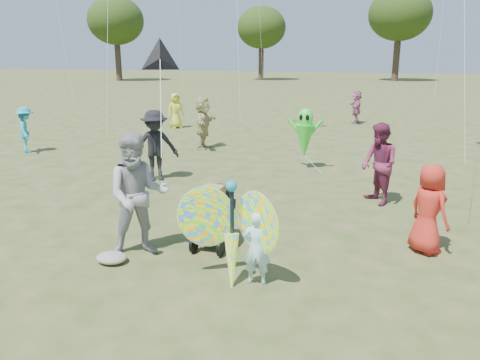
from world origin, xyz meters
name	(u,v)px	position (x,y,z in m)	size (l,w,h in m)	color
ground	(221,278)	(0.00, 0.00, 0.00)	(160.00, 160.00, 0.00)	#51592B
child_girl	(257,248)	(0.54, 0.02, 0.54)	(0.40, 0.26, 1.09)	#ABE1F3
adult_man	(138,195)	(-1.56, 0.39, 1.02)	(0.99, 0.77, 2.03)	#9D9CA2
grey_bag	(112,258)	(-1.84, -0.03, 0.08)	(0.50, 0.41, 0.16)	gray
crowd_a	(429,209)	(2.90, 1.97, 0.75)	(0.73, 0.48, 1.50)	red
crowd_b	(155,146)	(-3.54, 4.68, 0.92)	(1.18, 0.68, 1.83)	black
crowd_d	(203,123)	(-3.99, 8.97, 0.90)	(1.66, 0.53, 1.79)	tan
crowd_e	(379,164)	(2.02, 4.43, 0.89)	(0.87, 0.67, 1.78)	#702545
crowd_g	(176,111)	(-6.93, 12.90, 0.77)	(0.75, 0.49, 1.54)	yellow
crowd_i	(26,130)	(-9.34, 6.53, 0.76)	(0.98, 0.57, 1.52)	teal
crowd_j	(356,107)	(0.53, 16.88, 0.78)	(1.44, 0.46, 1.56)	#A86084
jogging_stroller	(216,212)	(-0.51, 1.13, 0.61)	(0.54, 1.06, 1.09)	black
butterfly_kite	(232,233)	(0.18, -0.03, 0.75)	(1.74, 0.75, 1.71)	red
delta_kite_rig	(160,59)	(-2.09, 2.38, 3.10)	(1.40, 2.22, 1.89)	black
alien_kite	(305,135)	(-0.11, 7.11, 0.97)	(1.12, 0.69, 1.74)	#34DF36
tree_line	(418,15)	(3.67, 44.99, 6.86)	(91.78, 33.60, 10.79)	#3A2D21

